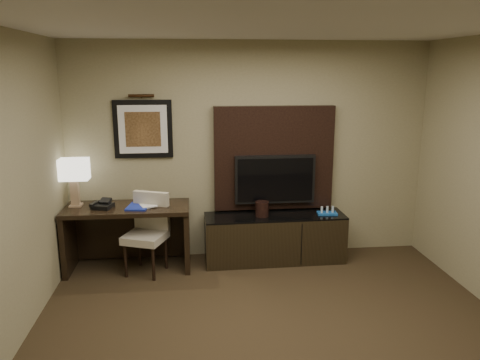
{
  "coord_description": "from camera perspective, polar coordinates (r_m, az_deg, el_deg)",
  "views": [
    {
      "loc": [
        -0.72,
        -3.25,
        2.35
      ],
      "look_at": [
        -0.19,
        1.8,
        1.15
      ],
      "focal_mm": 35.0,
      "sensor_mm": 36.0,
      "label": 1
    }
  ],
  "objects": [
    {
      "name": "ceiling",
      "position": [
        3.35,
        6.88,
        19.18
      ],
      "size": [
        4.5,
        5.0,
        0.01
      ],
      "primitive_type": "cube",
      "color": "silver",
      "rests_on": "wall_back"
    },
    {
      "name": "wall_back",
      "position": [
        5.88,
        1.16,
        3.51
      ],
      "size": [
        4.5,
        0.01,
        2.7
      ],
      "primitive_type": "cube",
      "color": "gray",
      "rests_on": "floor"
    },
    {
      "name": "desk",
      "position": [
        5.8,
        -13.42,
        -6.84
      ],
      "size": [
        1.46,
        0.63,
        0.78
      ],
      "primitive_type": "cube",
      "rotation": [
        0.0,
        0.0,
        -0.0
      ],
      "color": "black",
      "rests_on": "floor"
    },
    {
      "name": "credenza",
      "position": [
        5.91,
        4.24,
        -7.05
      ],
      "size": [
        1.74,
        0.51,
        0.6
      ],
      "primitive_type": "cube",
      "rotation": [
        0.0,
        0.0,
        0.02
      ],
      "color": "black",
      "rests_on": "floor"
    },
    {
      "name": "tv_wall_panel",
      "position": [
        5.88,
        4.14,
        2.69
      ],
      "size": [
        1.5,
        0.12,
        1.3
      ],
      "primitive_type": "cube",
      "color": "black",
      "rests_on": "wall_back"
    },
    {
      "name": "tv",
      "position": [
        5.84,
        4.27,
        0.09
      ],
      "size": [
        1.0,
        0.08,
        0.6
      ],
      "primitive_type": "cube",
      "color": "black",
      "rests_on": "tv_wall_panel"
    },
    {
      "name": "artwork",
      "position": [
        5.8,
        -11.72,
        6.09
      ],
      "size": [
        0.7,
        0.04,
        0.7
      ],
      "primitive_type": "cube",
      "color": "black",
      "rests_on": "wall_back"
    },
    {
      "name": "picture_light",
      "position": [
        5.73,
        -11.95,
        10.02
      ],
      "size": [
        0.04,
        0.04,
        0.3
      ],
      "primitive_type": "cylinder",
      "color": "#3A2312",
      "rests_on": "wall_back"
    },
    {
      "name": "desk_chair",
      "position": [
        5.6,
        -11.47,
        -6.75
      ],
      "size": [
        0.59,
        0.63,
        0.91
      ],
      "primitive_type": null,
      "rotation": [
        0.0,
        0.0,
        -0.37
      ],
      "color": "beige",
      "rests_on": "floor"
    },
    {
      "name": "table_lamp",
      "position": [
        5.79,
        -19.57,
        -0.18
      ],
      "size": [
        0.39,
        0.25,
        0.6
      ],
      "primitive_type": null,
      "rotation": [
        0.0,
        0.0,
        0.13
      ],
      "color": "tan",
      "rests_on": "desk"
    },
    {
      "name": "desk_phone",
      "position": [
        5.67,
        -16.41,
        -2.79
      ],
      "size": [
        0.26,
        0.25,
        0.11
      ],
      "primitive_type": null,
      "rotation": [
        0.0,
        0.0,
        -0.31
      ],
      "color": "black",
      "rests_on": "desk"
    },
    {
      "name": "blue_folder",
      "position": [
        5.61,
        -12.28,
        -3.17
      ],
      "size": [
        0.29,
        0.35,
        0.02
      ],
      "primitive_type": "cube",
      "rotation": [
        0.0,
        0.0,
        -0.16
      ],
      "color": "navy",
      "rests_on": "desk"
    },
    {
      "name": "book",
      "position": [
        5.58,
        -12.11,
        -2.08
      ],
      "size": [
        0.17,
        0.08,
        0.24
      ],
      "primitive_type": "imported",
      "rotation": [
        0.0,
        0.0,
        0.35
      ],
      "color": "#9D987B",
      "rests_on": "desk"
    },
    {
      "name": "ice_bucket",
      "position": [
        5.74,
        2.7,
        -3.54
      ],
      "size": [
        0.2,
        0.2,
        0.18
      ],
      "primitive_type": "cylinder",
      "rotation": [
        0.0,
        0.0,
        -0.24
      ],
      "color": "black",
      "rests_on": "credenza"
    },
    {
      "name": "minibar_tray",
      "position": [
        5.93,
        10.59,
        -3.69
      ],
      "size": [
        0.25,
        0.17,
        0.09
      ],
      "primitive_type": null,
      "rotation": [
        0.0,
        0.0,
        -0.1
      ],
      "color": "#1B5BB0",
      "rests_on": "credenza"
    }
  ]
}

